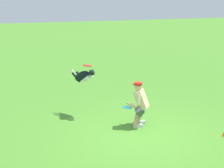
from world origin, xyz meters
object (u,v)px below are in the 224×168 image
object	(u,v)px
frisbee_flying	(87,66)
frisbee_held	(127,107)
dog	(83,76)
person	(140,103)

from	to	relation	value
frisbee_flying	frisbee_held	xyz separation A→B (m)	(-0.89, 1.12, -1.00)
dog	frisbee_flying	size ratio (longest dim) A/B	3.23
dog	frisbee_held	xyz separation A→B (m)	(-0.99, 1.24, -0.64)
frisbee_flying	person	bearing A→B (deg)	139.20
person	frisbee_flying	size ratio (longest dim) A/B	4.75
person	frisbee_held	size ratio (longest dim) A/B	4.92
dog	person	bearing A→B (deg)	14.20
person	frisbee_flying	xyz separation A→B (m)	(1.27, -1.10, 0.91)
frisbee_held	person	bearing A→B (deg)	-177.07
frisbee_flying	dog	bearing A→B (deg)	-49.97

